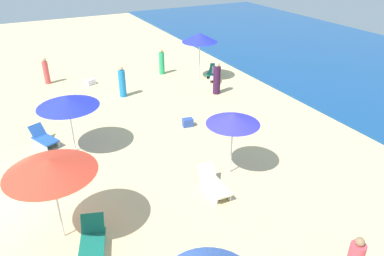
% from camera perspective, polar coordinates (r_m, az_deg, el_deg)
% --- Properties ---
extents(umbrella_0, '(2.32, 2.32, 2.35)m').
position_cam_1_polar(umbrella_0, '(14.53, -18.65, 3.93)').
color(umbrella_0, silver).
rests_on(umbrella_0, ground_plane).
extents(lounge_chair_0_0, '(1.43, 1.06, 0.75)m').
position_cam_1_polar(lounge_chair_0_0, '(16.15, -21.88, -1.50)').
color(lounge_chair_0_0, silver).
rests_on(lounge_chair_0_0, ground_plane).
extents(umbrella_1, '(2.39, 2.39, 2.55)m').
position_cam_1_polar(umbrella_1, '(10.16, -21.08, -5.57)').
color(umbrella_1, silver).
rests_on(umbrella_1, ground_plane).
extents(lounge_chair_1_0, '(1.55, 1.05, 0.75)m').
position_cam_1_polar(lounge_chair_1_0, '(10.76, -15.12, -16.62)').
color(lounge_chair_1_0, silver).
rests_on(lounge_chair_1_0, ground_plane).
extents(umbrella_2, '(1.85, 1.85, 2.35)m').
position_cam_1_polar(umbrella_2, '(12.48, 6.36, 1.47)').
color(umbrella_2, silver).
rests_on(umbrella_2, ground_plane).
extents(lounge_chair_2_0, '(1.51, 0.62, 0.70)m').
position_cam_1_polar(lounge_chair_2_0, '(12.44, 3.34, -8.63)').
color(lounge_chair_2_0, silver).
rests_on(lounge_chair_2_0, ground_plane).
extents(umbrella_4, '(2.01, 2.01, 2.79)m').
position_cam_1_polar(umbrella_4, '(21.29, 1.19, 13.78)').
color(umbrella_4, silver).
rests_on(umbrella_4, ground_plane).
extents(lounge_chair_4_0, '(1.41, 1.24, 0.65)m').
position_cam_1_polar(lounge_chair_4_0, '(22.07, 3.64, 8.01)').
color(lounge_chair_4_0, silver).
rests_on(lounge_chair_4_0, ground_plane).
extents(lounge_chair_4_1, '(1.34, 1.30, 0.64)m').
position_cam_1_polar(lounge_chair_4_1, '(22.66, 3.24, 8.58)').
color(lounge_chair_4_1, silver).
rests_on(lounge_chair_4_1, ground_plane).
extents(beachgoer_0, '(0.47, 0.47, 1.55)m').
position_cam_1_polar(beachgoer_0, '(22.99, -4.70, 10.04)').
color(beachgoer_0, '#2BAD69').
rests_on(beachgoer_0, ground_plane).
extents(beachgoer_1, '(0.52, 0.52, 1.65)m').
position_cam_1_polar(beachgoer_1, '(19.82, -10.71, 6.88)').
color(beachgoer_1, '#2083D4').
rests_on(beachgoer_1, ground_plane).
extents(beachgoer_2, '(0.44, 0.44, 1.52)m').
position_cam_1_polar(beachgoer_2, '(22.89, -21.58, 8.10)').
color(beachgoer_2, '#E64E4F').
rests_on(beachgoer_2, ground_plane).
extents(beachgoer_4, '(0.45, 0.45, 1.74)m').
position_cam_1_polar(beachgoer_4, '(19.89, 3.84, 7.51)').
color(beachgoer_4, '#38173A').
rests_on(beachgoer_4, ground_plane).
extents(cooler_box_0, '(0.37, 0.50, 0.37)m').
position_cam_1_polar(cooler_box_0, '(16.51, -0.67, 0.86)').
color(cooler_box_0, '#314FAC').
rests_on(cooler_box_0, ground_plane).
extents(cooler_box_1, '(0.52, 0.61, 0.31)m').
position_cam_1_polar(cooler_box_1, '(22.11, -15.41, 6.85)').
color(cooler_box_1, white).
rests_on(cooler_box_1, ground_plane).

